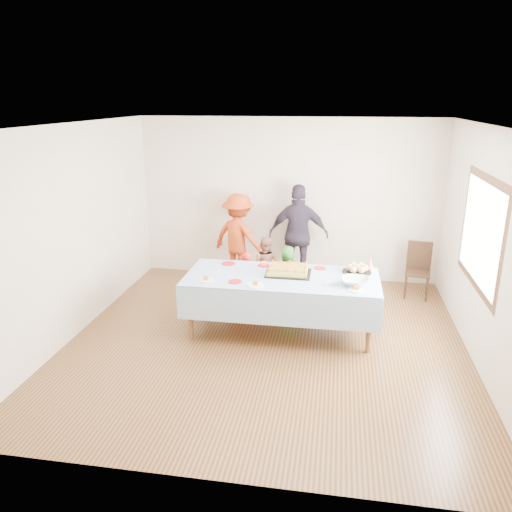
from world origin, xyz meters
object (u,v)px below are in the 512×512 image
(adult_left, at_px, (239,237))
(birthday_cake, at_px, (288,270))
(dining_chair, at_px, (418,266))
(party_table, at_px, (282,280))

(adult_left, bearing_deg, birthday_cake, 143.24)
(dining_chair, relative_size, adult_left, 0.58)
(party_table, relative_size, adult_left, 1.68)
(birthday_cake, relative_size, dining_chair, 0.68)
(birthday_cake, height_order, adult_left, adult_left)
(birthday_cake, relative_size, adult_left, 0.39)
(party_table, relative_size, dining_chair, 2.91)
(birthday_cake, bearing_deg, dining_chair, 38.60)
(dining_chair, height_order, adult_left, adult_left)
(birthday_cake, distance_m, adult_left, 2.04)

